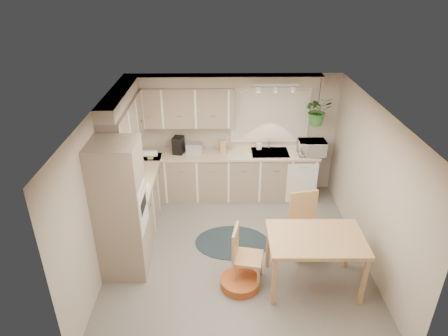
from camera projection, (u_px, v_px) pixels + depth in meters
The scene contains 35 objects.
floor at pixel (237, 252), 6.47m from camera, with size 4.20×4.20×0.00m, color slate.
ceiling at pixel (239, 110), 5.39m from camera, with size 4.20×4.20×0.00m, color white.
wall_back at pixel (233, 134), 7.80m from camera, with size 4.00×0.04×2.40m, color #ADA08F.
wall_front at pixel (247, 290), 4.06m from camera, with size 4.00×0.04×2.40m, color #ADA08F.
wall_left at pixel (103, 188), 5.91m from camera, with size 0.04×4.20×2.40m, color #ADA08F.
wall_right at pixel (372, 187), 5.95m from camera, with size 0.04×4.20×2.40m, color #ADA08F.
base_cab_left at pixel (139, 200), 7.03m from camera, with size 0.60×1.85×0.90m, color gray.
base_cab_back at pixel (223, 175), 7.87m from camera, with size 3.60×0.60×0.90m, color gray.
counter_left at pixel (137, 177), 6.82m from camera, with size 0.64×1.89×0.04m, color beige.
counter_back at pixel (223, 154), 7.65m from camera, with size 3.64×0.64×0.04m, color beige.
oven_stack at pixel (121, 211), 5.64m from camera, with size 0.65×0.65×2.10m, color gray.
wall_oven_face at pixel (143, 210), 5.65m from camera, with size 0.02×0.56×0.58m, color silver.
upper_cab_left at pixel (124, 125), 6.52m from camera, with size 0.35×2.00×0.75m, color gray.
upper_cab_back at pixel (180, 107), 7.35m from camera, with size 2.00×0.35×0.75m, color gray.
soffit_left at pixel (119, 96), 6.30m from camera, with size 0.30×2.00×0.20m, color #ADA08F.
soffit_back at pixel (223, 81), 7.17m from camera, with size 3.60×0.30×0.20m, color #ADA08F.
cooktop at pixel (131, 193), 6.29m from camera, with size 0.52×0.58×0.02m, color silver.
range_hood at pixel (126, 167), 6.09m from camera, with size 0.40×0.60×0.14m, color silver.
window_blinds at pixel (270, 115), 7.60m from camera, with size 1.40×0.02×1.00m, color white.
window_frame at pixel (270, 115), 7.61m from camera, with size 1.50×0.02×1.10m, color silver.
sink at pixel (270, 154), 7.68m from camera, with size 0.70×0.48×0.10m, color #B2B6BA.
dishwasher_front at pixel (302, 184), 7.63m from camera, with size 0.58×0.01×0.83m, color silver.
track_light_bar at pixel (276, 85), 6.81m from camera, with size 0.80×0.04×0.04m, color silver.
wall_clock at pixel (242, 85), 7.33m from camera, with size 0.30×0.30×0.03m, color #EBC753.
dining_table at pixel (313, 261), 5.64m from camera, with size 1.32×0.88×0.83m, color tan.
chair_left at pixel (248, 256), 5.68m from camera, with size 0.42×0.42×0.90m, color tan.
chair_back at pixel (307, 227), 6.22m from camera, with size 0.48×0.48×1.02m, color tan.
braided_rug at pixel (232, 242), 6.69m from camera, with size 1.24×0.93×0.01m, color black.
pet_bed at pixel (240, 283), 5.75m from camera, with size 0.57×0.57×0.13m, color #B84E24.
microwave at pixel (312, 146), 7.50m from camera, with size 0.51×0.28×0.35m, color silver.
soap_bottle at pixel (259, 147), 7.77m from camera, with size 0.09×0.20×0.09m, color silver.
hanging_plant at pixel (317, 114), 7.21m from camera, with size 0.48×0.53×0.41m, color #306729.
coffee_maker at pixel (178, 145), 7.57m from camera, with size 0.19×0.23×0.33m, color black.
toaster at pixel (195, 148), 7.62m from camera, with size 0.31×0.18×0.19m, color #B2B6BA.
knife_block at pixel (223, 146), 7.64m from camera, with size 0.11×0.11×0.24m, color tan.
Camera 1 is at (-0.28, -5.15, 4.15)m, focal length 32.00 mm.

